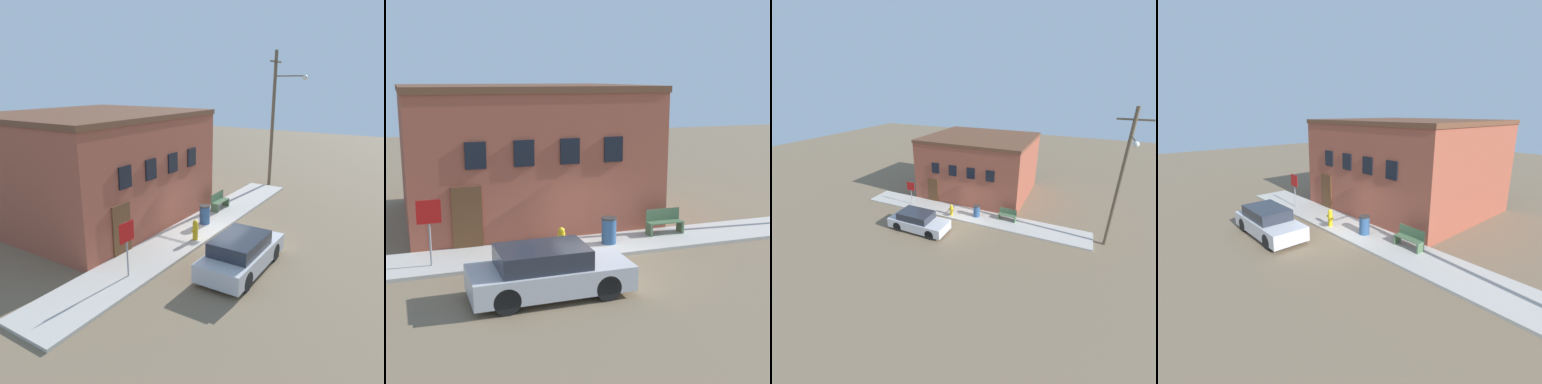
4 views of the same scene
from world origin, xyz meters
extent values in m
plane|color=#7A664C|center=(0.00, 0.00, 0.00)|extent=(80.00, 80.00, 0.00)
cube|color=#BCB7AD|center=(0.00, 1.14, 0.06)|extent=(18.48, 2.28, 0.12)
cube|color=#9E4C38|center=(-1.04, 6.35, 2.60)|extent=(9.34, 8.15, 5.19)
cube|color=brown|center=(-1.04, 6.35, 5.31)|extent=(9.44, 8.25, 0.24)
cube|color=black|center=(-3.49, 2.25, 3.22)|extent=(0.70, 0.08, 0.90)
cube|color=black|center=(-1.86, 2.25, 3.22)|extent=(0.70, 0.08, 0.90)
cube|color=black|center=(-0.22, 2.25, 3.22)|extent=(0.70, 0.08, 0.90)
cube|color=black|center=(1.41, 2.25, 3.22)|extent=(0.70, 0.08, 0.90)
cube|color=brown|center=(-3.84, 2.25, 1.10)|extent=(1.00, 0.08, 2.20)
cylinder|color=gold|center=(-1.10, 0.47, 0.49)|extent=(0.24, 0.24, 0.75)
sphere|color=gold|center=(-1.10, 0.47, 0.92)|extent=(0.22, 0.22, 0.22)
cylinder|color=gold|center=(-1.29, 0.47, 0.60)|extent=(0.13, 0.11, 0.11)
cylinder|color=gold|center=(-0.92, 0.47, 0.60)|extent=(0.13, 0.11, 0.11)
cylinder|color=gray|center=(-5.15, 0.80, 1.14)|extent=(0.06, 0.06, 2.05)
cube|color=red|center=(-5.15, 0.78, 1.81)|extent=(0.73, 0.02, 0.73)
cube|color=#4C6B47|center=(2.55, 1.50, 0.33)|extent=(0.08, 0.44, 0.43)
cube|color=#4C6B47|center=(3.81, 1.50, 0.33)|extent=(0.08, 0.44, 0.43)
cube|color=#4C6B47|center=(3.18, 1.50, 0.56)|extent=(1.35, 0.44, 0.04)
cube|color=#4C6B47|center=(3.18, 1.70, 0.80)|extent=(1.35, 0.04, 0.43)
cylinder|color=#2D517F|center=(0.80, 1.10, 0.55)|extent=(0.50, 0.50, 0.86)
cylinder|color=#2D2D2D|center=(0.80, 1.10, 1.01)|extent=(0.53, 0.53, 0.06)
cylinder|color=black|center=(-0.96, -1.53, 0.35)|extent=(0.70, 0.20, 0.70)
cylinder|color=black|center=(-0.96, -3.11, 0.35)|extent=(0.70, 0.20, 0.70)
cylinder|color=black|center=(-3.64, -1.53, 0.35)|extent=(0.70, 0.20, 0.70)
cylinder|color=black|center=(-3.64, -3.11, 0.35)|extent=(0.70, 0.20, 0.70)
cube|color=silver|center=(-2.30, -2.32, 0.53)|extent=(4.32, 1.78, 0.67)
cube|color=#282D38|center=(-2.51, -2.32, 1.12)|extent=(2.38, 1.56, 0.53)
camera|label=1|loc=(-14.15, -7.54, 6.78)|focal=35.00mm
camera|label=2|loc=(-6.00, -15.24, 5.73)|focal=50.00mm
camera|label=3|loc=(7.46, -15.70, 9.90)|focal=24.00mm
camera|label=4|loc=(10.64, -8.26, 5.87)|focal=28.00mm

